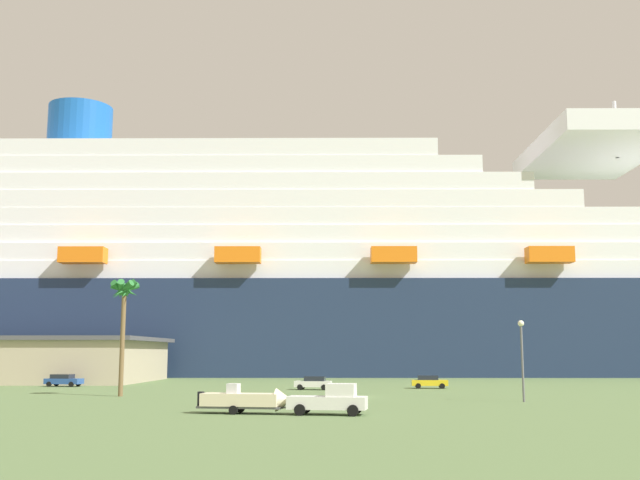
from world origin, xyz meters
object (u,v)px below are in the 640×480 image
cruise_ship (246,285)px  parked_car_white_van (314,383)px  parked_car_blue_suv (63,380)px  parked_car_yellow_taxi (429,382)px  small_boat_on_trailer (249,400)px  palm_tree (124,298)px  street_lamp (522,348)px  pickup_truck (331,400)px

cruise_ship → parked_car_white_van: (20.33, -57.65, -16.90)m
parked_car_blue_suv → parked_car_yellow_taxi: bearing=-0.0°
cruise_ship → small_boat_on_trailer: bearing=-78.0°
palm_tree → street_lamp: size_ratio=1.64×
small_boat_on_trailer → cruise_ship: bearing=102.0°
cruise_ship → parked_car_yellow_taxi: (34.11, -52.68, -16.90)m
palm_tree → parked_car_white_van: size_ratio=2.71×
street_lamp → parked_car_yellow_taxi: 26.26m
small_boat_on_trailer → parked_car_blue_suv: (-32.77, 40.37, -0.13)m
palm_tree → small_boat_on_trailer: bearing=-49.2°
parked_car_white_van → parked_car_blue_suv: size_ratio=0.91×
palm_tree → parked_car_white_van: (17.85, 15.40, -9.12)m
street_lamp → parked_car_yellow_taxi: street_lamp is taller
cruise_ship → palm_tree: size_ratio=23.61×
palm_tree → pickup_truck: bearing=-41.2°
cruise_ship → parked_car_white_van: 63.42m
cruise_ship → parked_car_blue_suv: 56.82m
street_lamp → parked_car_white_van: bearing=137.0°
cruise_ship → small_boat_on_trailer: 96.58m
cruise_ship → small_boat_on_trailer: size_ratio=35.44×
small_boat_on_trailer → pickup_truck: bearing=-3.7°
palm_tree → parked_car_white_van: palm_tree is taller
pickup_truck → street_lamp: 22.81m
pickup_truck → street_lamp: bearing=45.0°
cruise_ship → street_lamp: cruise_ship is taller
parked_car_blue_suv → cruise_ship: bearing=76.1°
pickup_truck → parked_car_white_van: (-5.40, 35.77, -0.21)m
parked_car_white_van → palm_tree: bearing=-139.2°
small_boat_on_trailer → parked_car_blue_suv: size_ratio=1.64×
small_boat_on_trailer → palm_tree: bearing=130.8°
parked_car_yellow_taxi → parked_car_blue_suv: size_ratio=0.92×
small_boat_on_trailer → parked_car_white_van: 35.40m
street_lamp → parked_car_blue_suv: size_ratio=1.50×
cruise_ship → parked_car_blue_suv: (-13.01, -52.67, -16.89)m
cruise_ship → parked_car_white_van: size_ratio=63.91×
parked_car_yellow_taxi → pickup_truck: bearing=-101.6°
cruise_ship → small_boat_on_trailer: (19.75, -93.04, -16.77)m
street_lamp → palm_tree: bearing=173.5°
parked_car_yellow_taxi → palm_tree: bearing=-147.2°
cruise_ship → small_boat_on_trailer: cruise_ship is taller
small_boat_on_trailer → street_lamp: 27.10m
parked_car_yellow_taxi → parked_car_white_van: same height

